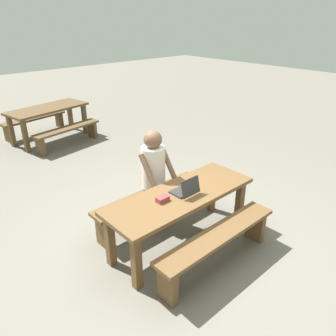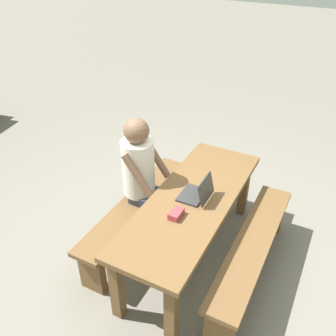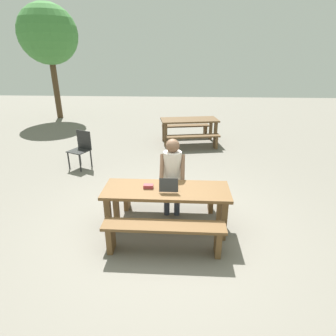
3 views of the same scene
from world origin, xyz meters
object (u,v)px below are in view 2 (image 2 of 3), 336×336
at_px(laptop, 198,193).
at_px(small_pouch, 176,214).
at_px(person_seated, 141,171).
at_px(picnic_table_front, 191,208).

height_order(laptop, small_pouch, laptop).
bearing_deg(small_pouch, person_seated, 57.49).
xyz_separation_m(picnic_table_front, small_pouch, (-0.28, 0.02, 0.14)).
height_order(picnic_table_front, small_pouch, small_pouch).
distance_m(laptop, person_seated, 0.61).
distance_m(laptop, small_pouch, 0.33).
relative_size(picnic_table_front, person_seated, 1.46).
distance_m(small_pouch, person_seated, 0.66).
distance_m(picnic_table_front, small_pouch, 0.32).
height_order(laptop, person_seated, person_seated).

